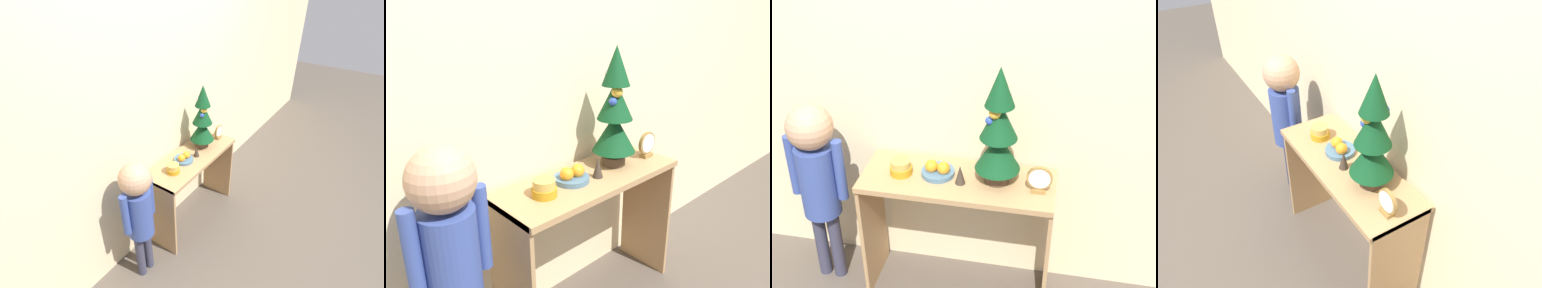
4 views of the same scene
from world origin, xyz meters
The scene contains 8 objects.
back_wall centered at (0.00, 0.41, 1.25)m, with size 7.00×0.05×2.50m, color beige.
console_table centered at (0.00, 0.18, 0.55)m, with size 0.97×0.36×0.74m.
mini_tree centered at (0.19, 0.20, 1.03)m, with size 0.22×0.22×0.61m.
fruit_bowl centered at (-0.11, 0.20, 0.77)m, with size 0.17×0.17×0.08m.
singing_bowl centered at (-0.29, 0.17, 0.78)m, with size 0.11×0.11×0.08m.
desk_clock centered at (0.40, 0.15, 0.81)m, with size 0.12×0.04×0.14m.
figurine centered at (0.02, 0.15, 0.79)m, with size 0.05×0.05×0.10m.
child_figure centered at (-0.74, 0.14, 0.72)m, with size 0.31×0.24×1.09m.
Camera 3 is at (0.46, -1.95, 2.28)m, focal length 50.00 mm.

